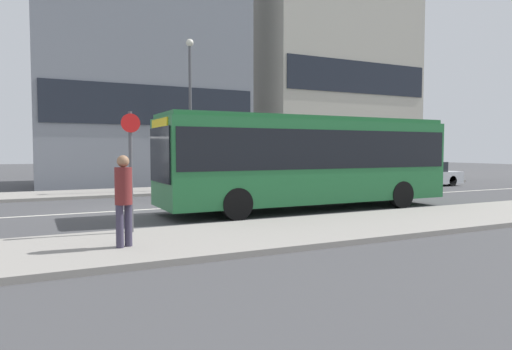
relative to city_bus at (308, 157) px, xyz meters
The scene contains 12 objects.
ground_plane 6.27m from the city_bus, 156.23° to the left, with size 120.00×120.00×0.00m, color #444447.
sidewalk_near 6.92m from the city_bus, 145.06° to the right, with size 44.00×3.50×0.13m.
sidewalk_far 10.41m from the city_bus, 122.34° to the left, with size 44.00×3.50×0.13m.
lane_centerline 6.27m from the city_bus, 156.23° to the left, with size 41.80×0.16×0.01m.
apartment_block_left_tower 16.06m from the city_bus, 99.44° to the left, with size 12.22×5.27×16.56m.
apartment_block_right_tower 22.20m from the city_bus, 52.06° to the left, with size 12.07×6.62×25.76m.
city_bus is the anchor object (origin of this frame).
parked_car_0 8.61m from the city_bus, 44.56° to the left, with size 4.69×1.82×1.36m.
parked_car_1 12.89m from the city_bus, 26.54° to the left, with size 4.59×1.74×1.39m.
pedestrian_near_stop 8.14m from the city_bus, 149.36° to the right, with size 0.34×0.34×1.84m.
bus_stop_sign 7.00m from the city_bus, 158.74° to the right, with size 0.44×0.12×2.84m.
street_lamp 8.39m from the city_bus, 102.39° to the left, with size 0.36×0.36×7.23m.
Camera 1 is at (-3.12, -15.83, 2.07)m, focal length 32.00 mm.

